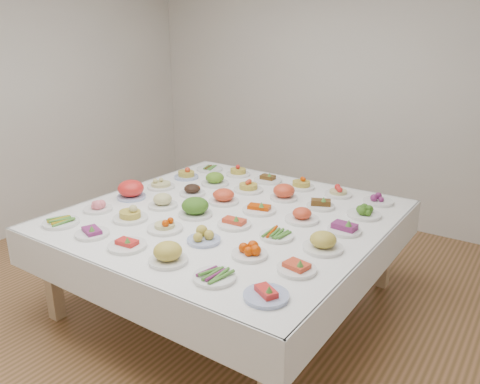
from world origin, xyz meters
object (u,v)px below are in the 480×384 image
Objects in this scene: dish_18 at (161,182)px; dish_35 at (378,199)px; display_table at (229,221)px; dish_0 at (61,221)px.

dish_18 is 1.85m from dish_35.
dish_18 is at bearing 169.23° from display_table.
dish_18 reaches higher than dish_0.
dish_18 is (-0.85, 0.16, 0.13)m from display_table.
dish_18 is 1.01× the size of dish_35.
dish_35 reaches higher than dish_0.
dish_0 is at bearing -135.19° from display_table.
dish_0 is at bearing -134.79° from dish_35.
display_table is 1.21m from dish_0.
display_table is at bearing -134.39° from dish_35.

